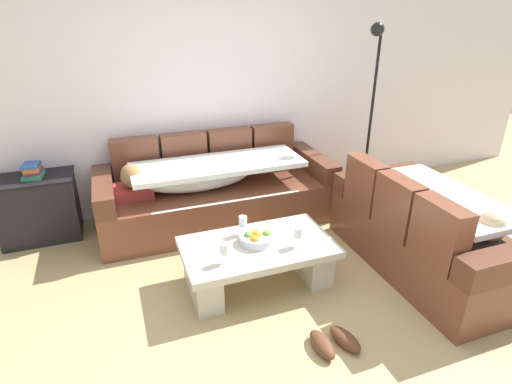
{
  "coord_description": "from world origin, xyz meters",
  "views": [
    {
      "loc": [
        -1.02,
        -2.19,
        2.11
      ],
      "look_at": [
        0.15,
        1.01,
        0.55
      ],
      "focal_mm": 28.82,
      "sensor_mm": 36.0,
      "label": 1
    }
  ],
  "objects_px": {
    "couch_along_wall": "(213,192)",
    "coffee_table": "(258,259)",
    "couch_near_window": "(428,232)",
    "wine_glass_near_right": "(298,233)",
    "fruit_bowl": "(257,238)",
    "open_magazine": "(290,231)",
    "side_cabinet": "(39,208)",
    "pair_of_shoes": "(334,342)",
    "book_stack_on_cabinet": "(33,171)",
    "wine_glass_far_back": "(243,222)",
    "wine_glass_near_left": "(224,249)",
    "floor_lamp": "(371,102)"
  },
  "relations": [
    {
      "from": "couch_near_window",
      "to": "open_magazine",
      "type": "height_order",
      "value": "couch_near_window"
    },
    {
      "from": "couch_near_window",
      "to": "open_magazine",
      "type": "relative_size",
      "value": 6.17
    },
    {
      "from": "couch_along_wall",
      "to": "fruit_bowl",
      "type": "distance_m",
      "value": 1.18
    },
    {
      "from": "open_magazine",
      "to": "floor_lamp",
      "type": "xyz_separation_m",
      "value": [
        1.5,
        1.17,
        0.73
      ]
    },
    {
      "from": "couch_along_wall",
      "to": "fruit_bowl",
      "type": "bearing_deg",
      "value": -87.44
    },
    {
      "from": "pair_of_shoes",
      "to": "fruit_bowl",
      "type": "bearing_deg",
      "value": 105.56
    },
    {
      "from": "wine_glass_near_right",
      "to": "floor_lamp",
      "type": "bearing_deg",
      "value": 42.22
    },
    {
      "from": "couch_along_wall",
      "to": "wine_glass_near_right",
      "type": "xyz_separation_m",
      "value": [
        0.34,
        -1.34,
        0.17
      ]
    },
    {
      "from": "couch_near_window",
      "to": "wine_glass_near_left",
      "type": "bearing_deg",
      "value": 87.02
    },
    {
      "from": "open_magazine",
      "to": "pair_of_shoes",
      "type": "bearing_deg",
      "value": -100.55
    },
    {
      "from": "open_magazine",
      "to": "floor_lamp",
      "type": "bearing_deg",
      "value": 32.33
    },
    {
      "from": "wine_glass_near_right",
      "to": "side_cabinet",
      "type": "height_order",
      "value": "side_cabinet"
    },
    {
      "from": "wine_glass_near_right",
      "to": "pair_of_shoes",
      "type": "distance_m",
      "value": 0.83
    },
    {
      "from": "side_cabinet",
      "to": "floor_lamp",
      "type": "relative_size",
      "value": 0.37
    },
    {
      "from": "couch_along_wall",
      "to": "pair_of_shoes",
      "type": "bearing_deg",
      "value": -81.86
    },
    {
      "from": "coffee_table",
      "to": "wine_glass_near_left",
      "type": "distance_m",
      "value": 0.44
    },
    {
      "from": "fruit_bowl",
      "to": "wine_glass_far_back",
      "type": "bearing_deg",
      "value": 111.52
    },
    {
      "from": "floor_lamp",
      "to": "wine_glass_near_left",
      "type": "bearing_deg",
      "value": -146.46
    },
    {
      "from": "wine_glass_far_back",
      "to": "open_magazine",
      "type": "distance_m",
      "value": 0.41
    },
    {
      "from": "pair_of_shoes",
      "to": "wine_glass_near_left",
      "type": "bearing_deg",
      "value": 129.8
    },
    {
      "from": "couch_along_wall",
      "to": "wine_glass_near_right",
      "type": "bearing_deg",
      "value": -75.95
    },
    {
      "from": "couch_along_wall",
      "to": "couch_near_window",
      "type": "distance_m",
      "value": 2.1
    },
    {
      "from": "coffee_table",
      "to": "side_cabinet",
      "type": "height_order",
      "value": "side_cabinet"
    },
    {
      "from": "floor_lamp",
      "to": "wine_glass_far_back",
      "type": "bearing_deg",
      "value": -150.37
    },
    {
      "from": "couch_along_wall",
      "to": "open_magazine",
      "type": "distance_m",
      "value": 1.18
    },
    {
      "from": "wine_glass_far_back",
      "to": "pair_of_shoes",
      "type": "bearing_deg",
      "value": -73.48
    },
    {
      "from": "wine_glass_far_back",
      "to": "couch_along_wall",
      "type": "bearing_deg",
      "value": 89.41
    },
    {
      "from": "couch_along_wall",
      "to": "coffee_table",
      "type": "height_order",
      "value": "couch_along_wall"
    },
    {
      "from": "wine_glass_near_left",
      "to": "couch_near_window",
      "type": "bearing_deg",
      "value": -2.98
    },
    {
      "from": "open_magazine",
      "to": "couch_along_wall",
      "type": "bearing_deg",
      "value": 102.68
    },
    {
      "from": "couch_near_window",
      "to": "book_stack_on_cabinet",
      "type": "distance_m",
      "value": 3.6
    },
    {
      "from": "couch_along_wall",
      "to": "pair_of_shoes",
      "type": "distance_m",
      "value": 2.07
    },
    {
      "from": "couch_along_wall",
      "to": "fruit_bowl",
      "type": "relative_size",
      "value": 8.51
    },
    {
      "from": "side_cabinet",
      "to": "pair_of_shoes",
      "type": "height_order",
      "value": "side_cabinet"
    },
    {
      "from": "couch_along_wall",
      "to": "wine_glass_far_back",
      "type": "bearing_deg",
      "value": -90.59
    },
    {
      "from": "wine_glass_near_left",
      "to": "pair_of_shoes",
      "type": "relative_size",
      "value": 0.51
    },
    {
      "from": "wine_glass_near_right",
      "to": "wine_glass_far_back",
      "type": "distance_m",
      "value": 0.47
    },
    {
      "from": "couch_along_wall",
      "to": "coffee_table",
      "type": "relative_size",
      "value": 1.99
    },
    {
      "from": "fruit_bowl",
      "to": "book_stack_on_cabinet",
      "type": "relative_size",
      "value": 1.22
    },
    {
      "from": "couch_along_wall",
      "to": "coffee_table",
      "type": "xyz_separation_m",
      "value": [
        0.05,
        -1.2,
        -0.09
      ]
    },
    {
      "from": "wine_glass_near_left",
      "to": "side_cabinet",
      "type": "bearing_deg",
      "value": 131.61
    },
    {
      "from": "fruit_bowl",
      "to": "open_magazine",
      "type": "height_order",
      "value": "fruit_bowl"
    },
    {
      "from": "coffee_table",
      "to": "wine_glass_near_right",
      "type": "bearing_deg",
      "value": -25.69
    },
    {
      "from": "wine_glass_far_back",
      "to": "pair_of_shoes",
      "type": "distance_m",
      "value": 1.15
    },
    {
      "from": "couch_along_wall",
      "to": "side_cabinet",
      "type": "height_order",
      "value": "couch_along_wall"
    },
    {
      "from": "couch_along_wall",
      "to": "wine_glass_near_right",
      "type": "distance_m",
      "value": 1.39
    },
    {
      "from": "couch_near_window",
      "to": "wine_glass_near_right",
      "type": "bearing_deg",
      "value": 84.3
    },
    {
      "from": "side_cabinet",
      "to": "pair_of_shoes",
      "type": "relative_size",
      "value": 2.23
    },
    {
      "from": "fruit_bowl",
      "to": "open_magazine",
      "type": "relative_size",
      "value": 1.0
    },
    {
      "from": "floor_lamp",
      "to": "side_cabinet",
      "type": "bearing_deg",
      "value": 177.16
    }
  ]
}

